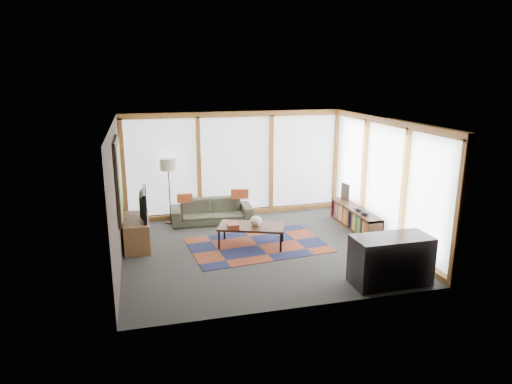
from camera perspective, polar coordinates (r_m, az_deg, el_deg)
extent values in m
plane|color=#30302E|center=(9.44, 0.61, -7.07)|extent=(5.50, 5.50, 0.00)
cube|color=#3F332F|center=(8.77, -17.01, -0.51)|extent=(0.04, 5.00, 2.60)
cube|color=#3F332F|center=(6.76, 6.14, -4.41)|extent=(5.50, 0.04, 2.60)
cube|color=silver|center=(8.82, 0.65, 8.82)|extent=(5.50, 5.00, 0.04)
cube|color=white|center=(11.39, -2.59, 3.54)|extent=(5.30, 0.02, 2.35)
cube|color=white|center=(10.08, 15.75, 1.52)|extent=(0.02, 4.80, 2.35)
cube|color=black|center=(9.00, -16.84, 1.52)|extent=(0.05, 1.35, 1.55)
cube|color=yellow|center=(8.99, -16.65, 1.54)|extent=(0.02, 1.20, 1.40)
cube|color=brown|center=(9.60, 0.22, -6.65)|extent=(2.95, 2.07, 0.01)
imported|color=#393A2C|center=(11.02, -5.56, -2.38)|extent=(1.95, 0.85, 0.56)
cube|color=#B34822|center=(10.82, -8.90, -0.73)|extent=(0.37, 0.13, 0.20)
cube|color=#B34822|center=(10.99, -2.05, -0.22)|extent=(0.44, 0.21, 0.23)
cube|color=brown|center=(9.29, -2.90, -4.22)|extent=(0.25, 0.31, 0.10)
ellipsoid|color=#EEE7CF|center=(9.39, -0.02, -3.63)|extent=(0.28, 0.28, 0.21)
ellipsoid|color=black|center=(10.22, 13.48, -2.60)|extent=(0.20, 0.20, 0.10)
ellipsoid|color=black|center=(10.51, 12.70, -2.10)|extent=(0.21, 0.21, 0.09)
cube|color=black|center=(11.33, 11.09, 0.04)|extent=(0.08, 0.31, 0.40)
cube|color=brown|center=(9.79, -14.65, -4.90)|extent=(0.50, 1.20, 0.60)
imported|color=black|center=(9.62, -14.35, -1.45)|extent=(0.16, 1.05, 0.61)
cube|color=black|center=(8.15, 16.48, -8.17)|extent=(1.33, 0.63, 0.84)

